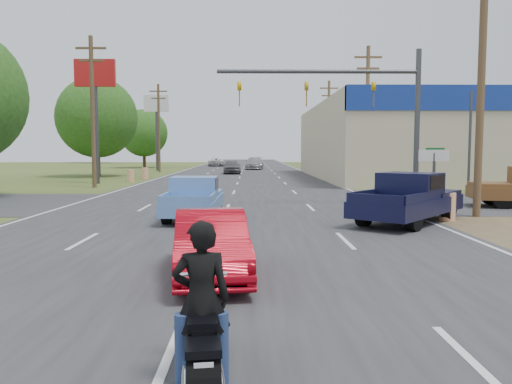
{
  "coord_description": "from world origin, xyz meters",
  "views": [
    {
      "loc": [
        0.99,
        -5.53,
        2.5
      ],
      "look_at": [
        1.15,
        8.82,
        1.3
      ],
      "focal_mm": 35.0,
      "sensor_mm": 36.0,
      "label": 1
    }
  ],
  "objects_px": {
    "distant_car_silver": "(254,163)",
    "red_convertible": "(211,244)",
    "navy_pickup": "(410,198)",
    "distant_car_white": "(216,162)",
    "motorcycle": "(202,344)",
    "distant_car_grey": "(232,167)",
    "rider": "(201,309)",
    "blue_pickup": "(195,197)"
  },
  "relations": [
    {
      "from": "distant_car_silver",
      "to": "red_convertible",
      "type": "bearing_deg",
      "value": -86.74
    },
    {
      "from": "navy_pickup",
      "to": "distant_car_white",
      "type": "bearing_deg",
      "value": 140.4
    },
    {
      "from": "motorcycle",
      "to": "distant_car_grey",
      "type": "distance_m",
      "value": 48.11
    },
    {
      "from": "navy_pickup",
      "to": "rider",
      "type": "bearing_deg",
      "value": -76.55
    },
    {
      "from": "red_convertible",
      "to": "distant_car_white",
      "type": "xyz_separation_m",
      "value": [
        -4.62,
        68.35,
        0.01
      ]
    },
    {
      "from": "rider",
      "to": "motorcycle",
      "type": "bearing_deg",
      "value": 90.0
    },
    {
      "from": "motorcycle",
      "to": "distant_car_silver",
      "type": "relative_size",
      "value": 0.38
    },
    {
      "from": "rider",
      "to": "navy_pickup",
      "type": "height_order",
      "value": "navy_pickup"
    },
    {
      "from": "blue_pickup",
      "to": "navy_pickup",
      "type": "xyz_separation_m",
      "value": [
        7.53,
        -1.25,
        0.1
      ]
    },
    {
      "from": "rider",
      "to": "distant_car_white",
      "type": "bearing_deg",
      "value": -93.02
    },
    {
      "from": "navy_pickup",
      "to": "distant_car_white",
      "type": "xyz_separation_m",
      "value": [
        -10.89,
        61.1,
        -0.22
      ]
    },
    {
      "from": "motorcycle",
      "to": "rider",
      "type": "bearing_deg",
      "value": 90.0
    },
    {
      "from": "motorcycle",
      "to": "distant_car_grey",
      "type": "xyz_separation_m",
      "value": [
        -1.5,
        48.08,
        0.28
      ]
    },
    {
      "from": "distant_car_grey",
      "to": "distant_car_white",
      "type": "height_order",
      "value": "distant_car_grey"
    },
    {
      "from": "rider",
      "to": "blue_pickup",
      "type": "xyz_separation_m",
      "value": [
        -1.54,
        13.1,
        -0.06
      ]
    },
    {
      "from": "motorcycle",
      "to": "navy_pickup",
      "type": "xyz_separation_m",
      "value": [
        5.99,
        11.9,
        0.41
      ]
    },
    {
      "from": "motorcycle",
      "to": "blue_pickup",
      "type": "bearing_deg",
      "value": 89.84
    },
    {
      "from": "blue_pickup",
      "to": "distant_car_silver",
      "type": "relative_size",
      "value": 0.86
    },
    {
      "from": "blue_pickup",
      "to": "distant_car_grey",
      "type": "xyz_separation_m",
      "value": [
        0.05,
        34.94,
        -0.03
      ]
    },
    {
      "from": "motorcycle",
      "to": "distant_car_silver",
      "type": "bearing_deg",
      "value": 82.18
    },
    {
      "from": "motorcycle",
      "to": "navy_pickup",
      "type": "height_order",
      "value": "navy_pickup"
    },
    {
      "from": "navy_pickup",
      "to": "distant_car_silver",
      "type": "height_order",
      "value": "navy_pickup"
    },
    {
      "from": "distant_car_silver",
      "to": "distant_car_grey",
      "type": "bearing_deg",
      "value": -97.0
    },
    {
      "from": "rider",
      "to": "distant_car_white",
      "type": "relative_size",
      "value": 0.35
    },
    {
      "from": "red_convertible",
      "to": "blue_pickup",
      "type": "xyz_separation_m",
      "value": [
        -1.27,
        8.5,
        0.13
      ]
    },
    {
      "from": "motorcycle",
      "to": "rider",
      "type": "height_order",
      "value": "rider"
    },
    {
      "from": "motorcycle",
      "to": "blue_pickup",
      "type": "relative_size",
      "value": 0.45
    },
    {
      "from": "distant_car_grey",
      "to": "distant_car_silver",
      "type": "distance_m",
      "value": 12.52
    },
    {
      "from": "blue_pickup",
      "to": "rider",
      "type": "bearing_deg",
      "value": -82.12
    },
    {
      "from": "red_convertible",
      "to": "distant_car_white",
      "type": "height_order",
      "value": "distant_car_white"
    },
    {
      "from": "navy_pickup",
      "to": "distant_car_white",
      "type": "distance_m",
      "value": 62.06
    },
    {
      "from": "distant_car_grey",
      "to": "distant_car_silver",
      "type": "height_order",
      "value": "distant_car_silver"
    },
    {
      "from": "red_convertible",
      "to": "navy_pickup",
      "type": "bearing_deg",
      "value": 42.6
    },
    {
      "from": "rider",
      "to": "blue_pickup",
      "type": "relative_size",
      "value": 0.36
    },
    {
      "from": "red_convertible",
      "to": "motorcycle",
      "type": "bearing_deg",
      "value": -93.2
    },
    {
      "from": "red_convertible",
      "to": "motorcycle",
      "type": "distance_m",
      "value": 4.66
    },
    {
      "from": "navy_pickup",
      "to": "distant_car_silver",
      "type": "relative_size",
      "value": 0.97
    },
    {
      "from": "motorcycle",
      "to": "navy_pickup",
      "type": "distance_m",
      "value": 13.33
    },
    {
      "from": "motorcycle",
      "to": "distant_car_white",
      "type": "xyz_separation_m",
      "value": [
        -4.9,
        73.0,
        0.19
      ]
    },
    {
      "from": "navy_pickup",
      "to": "distant_car_white",
      "type": "height_order",
      "value": "navy_pickup"
    },
    {
      "from": "rider",
      "to": "blue_pickup",
      "type": "bearing_deg",
      "value": -90.17
    },
    {
      "from": "red_convertible",
      "to": "navy_pickup",
      "type": "xyz_separation_m",
      "value": [
        6.27,
        7.25,
        0.23
      ]
    }
  ]
}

